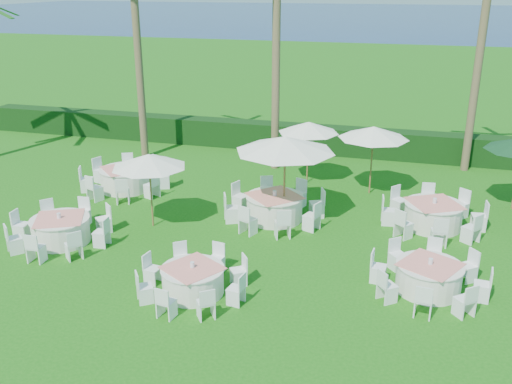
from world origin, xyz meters
TOP-DOWN VIEW (x-y plane):
  - ground at (0.00, 0.00)m, footprint 120.00×120.00m
  - hedge at (0.00, 12.00)m, footprint 34.00×1.00m
  - ocean at (0.00, 102.00)m, footprint 260.00×260.00m
  - banquet_table_a at (-6.15, 0.63)m, footprint 3.03×3.03m
  - banquet_table_b at (-1.28, -1.09)m, footprint 2.78×2.78m
  - banquet_table_c at (4.37, 0.61)m, footprint 2.92×2.92m
  - banquet_table_d at (-6.45, 5.26)m, footprint 3.18×3.18m
  - banquet_table_e at (-0.44, 4.00)m, footprint 3.20×3.20m
  - banquet_table_f at (4.53, 4.73)m, footprint 3.22×3.22m
  - umbrella_a at (-4.03, 2.44)m, footprint 2.32×2.32m
  - umbrella_b at (-0.13, 4.03)m, footprint 3.17×3.17m
  - umbrella_c at (-0.09, 7.84)m, footprint 2.29×2.29m
  - umbrella_d at (2.34, 7.29)m, footprint 2.52×2.52m
  - palm_a at (-7.60, 9.26)m, footprint 4.33×4.31m
  - palm_b at (-1.71, 9.28)m, footprint 4.40×4.12m
  - palm_d at (5.88, 11.09)m, footprint 4.18×4.39m

SIDE VIEW (x-z plane):
  - ground at x=0.00m, z-range 0.00..0.00m
  - ocean at x=0.00m, z-range 0.00..0.00m
  - banquet_table_b at x=-1.28m, z-range -0.06..0.80m
  - banquet_table_c at x=4.37m, z-range -0.06..0.83m
  - banquet_table_a at x=-6.15m, z-range -0.06..0.86m
  - banquet_table_f at x=4.53m, z-range -0.06..0.91m
  - banquet_table_d at x=-6.45m, z-range -0.06..0.92m
  - banquet_table_e at x=-0.44m, z-range -0.06..0.93m
  - hedge at x=0.00m, z-range 0.00..1.20m
  - umbrella_a at x=-4.03m, z-range 0.98..3.36m
  - umbrella_c at x=-0.09m, z-range 0.98..3.37m
  - umbrella_d at x=2.34m, z-range 1.03..3.53m
  - umbrella_b at x=-0.13m, z-range 1.16..3.96m
  - palm_d at x=5.88m, z-range 0.45..8.68m
  - palm_b at x=-1.71m, z-range 0.45..9.12m
  - palm_a at x=-7.60m, z-range 0.47..10.45m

